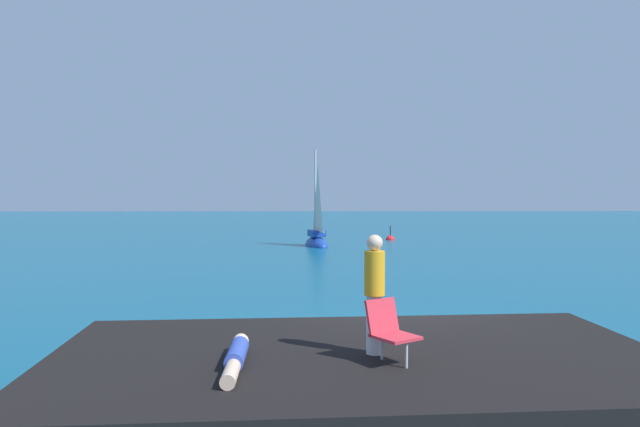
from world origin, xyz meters
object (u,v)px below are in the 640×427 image
object	(u,v)px
sailboat_near	(317,240)
marker_buoy	(390,240)
person_standing	(375,290)
person_sunbather	(236,357)
beach_chair	(389,328)

from	to	relation	value
sailboat_near	marker_buoy	xyz separation A→B (m)	(4.61, 4.15, -0.31)
sailboat_near	person_standing	size ratio (longest dim) A/B	3.58
person_sunbather	marker_buoy	size ratio (longest dim) A/B	1.56
person_sunbather	sailboat_near	bearing A→B (deg)	175.74
sailboat_near	beach_chair	xyz separation A→B (m)	(0.61, -25.43, 0.91)
beach_chair	person_standing	bearing A→B (deg)	166.63
person_sunbather	beach_chair	world-z (taller)	beach_chair
beach_chair	marker_buoy	bearing A→B (deg)	138.49
marker_buoy	person_standing	bearing A→B (deg)	-98.10
sailboat_near	person_sunbather	size ratio (longest dim) A/B	3.30
person_standing	marker_buoy	xyz separation A→B (m)	(4.15, 29.17, -1.65)
marker_buoy	beach_chair	bearing A→B (deg)	-97.71
person_sunbather	beach_chair	distance (m)	1.99
beach_chair	sailboat_near	bearing A→B (deg)	147.57
sailboat_near	beach_chair	size ratio (longest dim) A/B	7.27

